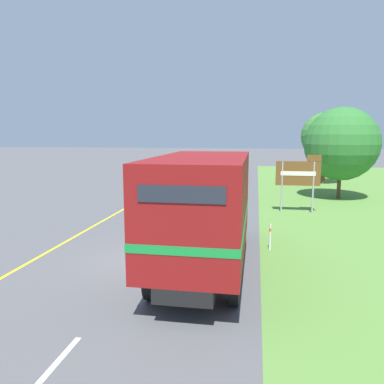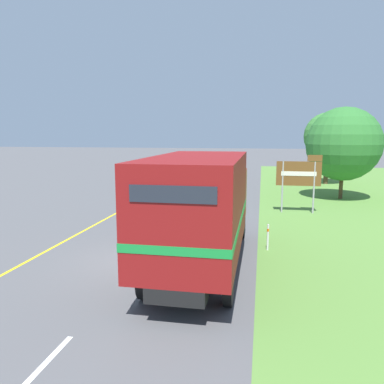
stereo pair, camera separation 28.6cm
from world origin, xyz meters
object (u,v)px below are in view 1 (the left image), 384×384
at_px(horse_trailer_truck, 206,206).
at_px(roadside_tree_near, 341,144).
at_px(lead_car_white, 177,178).
at_px(highway_sign, 299,175).
at_px(roadside_tree_mid, 325,136).
at_px(delineator_post, 270,236).

height_order(horse_trailer_truck, roadside_tree_near, roadside_tree_near).
distance_m(lead_car_white, highway_sign, 9.60).
height_order(highway_sign, roadside_tree_mid, roadside_tree_mid).
xyz_separation_m(horse_trailer_truck, highway_sign, (3.70, 9.05, 0.03)).
xyz_separation_m(lead_car_white, highway_sign, (7.71, -5.63, 0.96)).
bearing_deg(lead_car_white, roadside_tree_mid, 32.15).
bearing_deg(roadside_tree_near, highway_sign, -121.46).
bearing_deg(roadside_tree_near, delineator_post, -111.77).
bearing_deg(horse_trailer_truck, roadside_tree_mid, 71.94).
bearing_deg(horse_trailer_truck, roadside_tree_near, 64.27).
bearing_deg(roadside_tree_mid, horse_trailer_truck, -108.06).
height_order(roadside_tree_mid, delineator_post, roadside_tree_mid).
relative_size(horse_trailer_truck, roadside_tree_near, 1.40).
distance_m(highway_sign, roadside_tree_mid, 13.16).
height_order(highway_sign, delineator_post, highway_sign).
height_order(horse_trailer_truck, delineator_post, horse_trailer_truck).
xyz_separation_m(roadside_tree_mid, delineator_post, (-5.01, -19.44, -3.45)).
bearing_deg(delineator_post, roadside_tree_mid, 75.54).
bearing_deg(delineator_post, highway_sign, 76.36).
xyz_separation_m(lead_car_white, delineator_post, (6.05, -12.48, -0.54)).
bearing_deg(highway_sign, lead_car_white, 143.87).
bearing_deg(highway_sign, horse_trailer_truck, -112.26).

